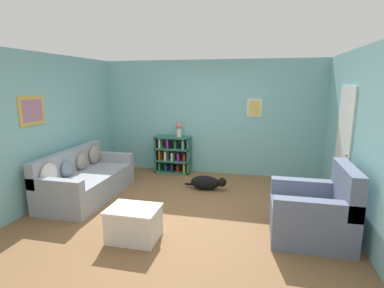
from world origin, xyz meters
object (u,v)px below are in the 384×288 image
object	(u,v)px
coffee_table	(134,223)
dog	(207,183)
bookshelf	(173,155)
recliner_chair	(315,213)
vase	(179,129)
couch	(86,180)

from	to	relation	value
coffee_table	dog	size ratio (longest dim) A/B	0.79
bookshelf	recliner_chair	size ratio (longest dim) A/B	0.84
bookshelf	coffee_table	bearing A→B (deg)	-83.34
bookshelf	dog	distance (m)	1.43
bookshelf	coffee_table	distance (m)	3.15
dog	vase	bearing A→B (deg)	130.38
couch	vase	world-z (taller)	vase
couch	dog	xyz separation A→B (m)	(2.13, 0.87, -0.17)
couch	coffee_table	distance (m)	1.96
vase	dog	bearing A→B (deg)	-49.62
recliner_chair	coffee_table	bearing A→B (deg)	-165.56
couch	dog	size ratio (longest dim) A/B	2.28
dog	recliner_chair	bearing A→B (deg)	-40.41
couch	bookshelf	world-z (taller)	couch
coffee_table	vase	world-z (taller)	vase
recliner_chair	coffee_table	xyz separation A→B (m)	(-2.39, -0.62, -0.11)
recliner_chair	coffee_table	world-z (taller)	recliner_chair
dog	vase	size ratio (longest dim) A/B	2.63
couch	dog	bearing A→B (deg)	22.12
coffee_table	couch	bearing A→B (deg)	140.36
bookshelf	vase	xyz separation A→B (m)	(0.15, -0.02, 0.63)
coffee_table	dog	world-z (taller)	coffee_table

